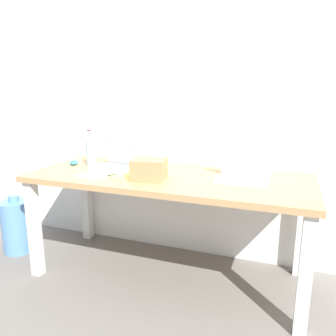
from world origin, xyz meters
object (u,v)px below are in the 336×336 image
at_px(desk, 168,188).
at_px(beer_bottle, 90,152).
at_px(computer_mouse, 74,162).
at_px(water_cooler_jug, 17,226).
at_px(cardboard_box, 149,169).
at_px(laptop_left, 115,163).
at_px(laptop_right, 244,173).

bearing_deg(desk, beer_bottle, 174.75).
height_order(computer_mouse, water_cooler_jug, computer_mouse).
bearing_deg(water_cooler_jug, cardboard_box, -2.46).
height_order(laptop_left, beer_bottle, beer_bottle).
bearing_deg(computer_mouse, water_cooler_jug, 164.08).
relative_size(desk, computer_mouse, 19.10).
xyz_separation_m(laptop_right, cardboard_box, (-0.58, -0.19, 0.02)).
bearing_deg(beer_bottle, computer_mouse, -176.63).
bearing_deg(beer_bottle, cardboard_box, -19.33).
relative_size(beer_bottle, water_cooler_jug, 0.57).
height_order(desk, laptop_right, laptop_right).
relative_size(laptop_right, cardboard_box, 1.57).
bearing_deg(beer_bottle, laptop_right, -0.68).
height_order(laptop_left, computer_mouse, laptop_left).
relative_size(laptop_right, beer_bottle, 1.19).
bearing_deg(water_cooler_jug, beer_bottle, 12.93).
bearing_deg(computer_mouse, laptop_right, -31.73).
relative_size(desk, laptop_left, 5.76).
relative_size(laptop_right, water_cooler_jug, 0.68).
bearing_deg(desk, computer_mouse, 176.32).
distance_m(computer_mouse, cardboard_box, 0.75).
bearing_deg(water_cooler_jug, computer_mouse, 15.59).
relative_size(laptop_left, water_cooler_jug, 0.69).
height_order(desk, cardboard_box, cardboard_box).
bearing_deg(laptop_left, cardboard_box, -28.58).
xyz_separation_m(desk, cardboard_box, (-0.08, -0.14, 0.16)).
height_order(desk, beer_bottle, beer_bottle).
bearing_deg(laptop_left, laptop_right, -0.32).
xyz_separation_m(beer_bottle, cardboard_box, (0.58, -0.20, -0.04)).
relative_size(laptop_left, computer_mouse, 3.31).
bearing_deg(laptop_left, beer_bottle, 177.80).
bearing_deg(beer_bottle, laptop_left, -2.20).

